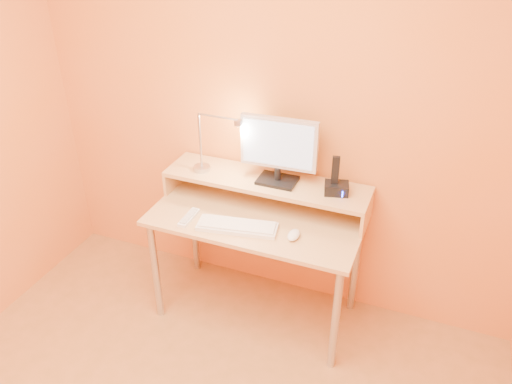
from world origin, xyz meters
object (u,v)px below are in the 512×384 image
at_px(phone_dock, 336,188).
at_px(remote_control, 189,218).
at_px(lamp_base, 202,168).
at_px(monitor_panel, 279,143).
at_px(keyboard, 237,227).
at_px(mouse, 294,235).

distance_m(phone_dock, remote_control, 0.84).
height_order(lamp_base, remote_control, lamp_base).
height_order(monitor_panel, keyboard, monitor_panel).
bearing_deg(lamp_base, monitor_panel, 4.92).
bearing_deg(lamp_base, keyboard, -38.36).
distance_m(keyboard, remote_control, 0.29).
height_order(monitor_panel, lamp_base, monitor_panel).
xyz_separation_m(monitor_panel, keyboard, (-0.12, -0.31, -0.39)).
height_order(keyboard, remote_control, keyboard).
xyz_separation_m(lamp_base, keyboard, (0.34, -0.27, -0.16)).
distance_m(lamp_base, keyboard, 0.47).
xyz_separation_m(mouse, remote_control, (-0.60, -0.04, -0.01)).
distance_m(monitor_panel, lamp_base, 0.52).
distance_m(lamp_base, phone_dock, 0.81).
bearing_deg(lamp_base, remote_control, -79.41).
xyz_separation_m(monitor_panel, phone_dock, (0.34, -0.01, -0.21)).
relative_size(lamp_base, remote_control, 0.54).
bearing_deg(mouse, keyboard, -174.55).
relative_size(keyboard, remote_control, 2.37).
distance_m(phone_dock, keyboard, 0.58).
relative_size(phone_dock, mouse, 1.20).
distance_m(monitor_panel, phone_dock, 0.40).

